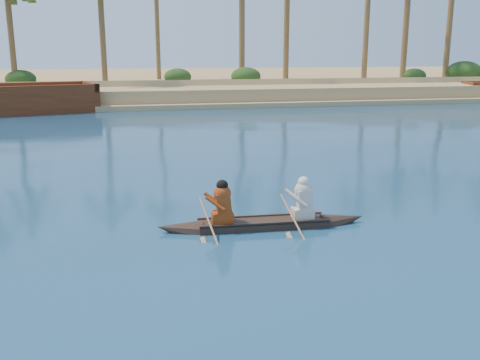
{
  "coord_description": "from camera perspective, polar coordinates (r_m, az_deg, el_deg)",
  "views": [
    {
      "loc": [
        0.78,
        -15.63,
        4.07
      ],
      "look_at": [
        3.51,
        -3.27,
        1.0
      ],
      "focal_mm": 40.0,
      "sensor_mm": 36.0,
      "label": 1
    }
  ],
  "objects": [
    {
      "name": "ground",
      "position": [
        16.17,
        -14.8,
        -1.42
      ],
      "size": [
        160.0,
        160.0,
        0.0
      ],
      "primitive_type": "plane",
      "color": "navy",
      "rests_on": "ground"
    },
    {
      "name": "palm_grove",
      "position": [
        50.79,
        -13.95,
        17.68
      ],
      "size": [
        110.0,
        14.0,
        16.0
      ],
      "primitive_type": null,
      "color": "#294C1B",
      "rests_on": "ground"
    },
    {
      "name": "sandy_embankment",
      "position": [
        62.62,
        -13.34,
        10.02
      ],
      "size": [
        150.0,
        51.0,
        1.5
      ],
      "color": "tan",
      "rests_on": "ground"
    },
    {
      "name": "shrub_cluster",
      "position": [
        47.22,
        -13.56,
        9.77
      ],
      "size": [
        100.0,
        6.0,
        2.4
      ],
      "primitive_type": null,
      "color": "#1C3F16",
      "rests_on": "ground"
    },
    {
      "name": "canoe",
      "position": [
        12.63,
        2.47,
        -3.93
      ],
      "size": [
        5.01,
        0.91,
        1.37
      ],
      "rotation": [
        0.0,
        0.0,
        -0.05
      ],
      "color": "#31221A",
      "rests_on": "ground"
    }
  ]
}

